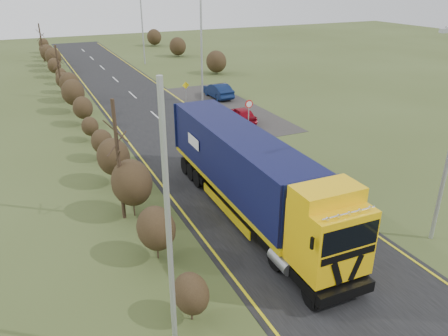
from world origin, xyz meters
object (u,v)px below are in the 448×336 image
object	(u,v)px
lorry	(250,172)
car_red_hatchback	(241,115)
car_blue_sedan	(218,91)
speed_sign	(249,109)

from	to	relation	value
lorry	car_red_hatchback	size ratio (longest dim) A/B	4.09
lorry	car_blue_sedan	bearing A→B (deg)	70.51
lorry	car_blue_sedan	xyz separation A→B (m)	(8.21, 21.83, -1.67)
lorry	speed_sign	distance (m)	13.59
car_red_hatchback	lorry	bearing A→B (deg)	67.91
car_blue_sedan	speed_sign	xyz separation A→B (m)	(-1.84, -9.85, 0.93)
car_red_hatchback	car_blue_sedan	xyz separation A→B (m)	(1.50, 7.97, 0.08)
car_blue_sedan	speed_sign	world-z (taller)	speed_sign
car_red_hatchback	speed_sign	distance (m)	2.16
car_blue_sedan	car_red_hatchback	bearing A→B (deg)	77.74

